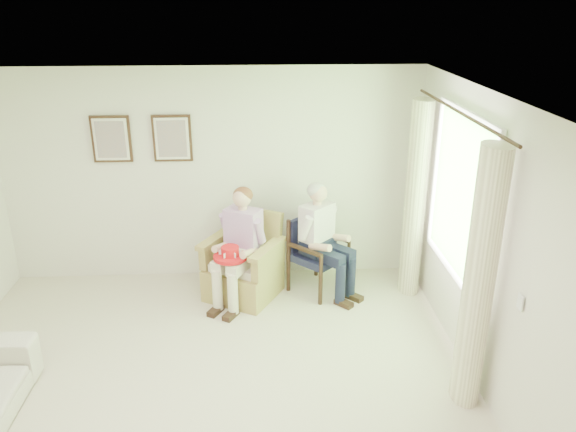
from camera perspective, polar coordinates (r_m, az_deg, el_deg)
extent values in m
plane|color=beige|center=(5.05, -9.13, -20.11)|extent=(5.50, 5.50, 0.00)
cube|color=silver|center=(6.84, -7.60, 4.03)|extent=(5.00, 0.04, 2.60)
cube|color=silver|center=(4.69, 21.93, -5.84)|extent=(0.04, 5.50, 2.60)
cube|color=white|center=(3.86, -11.42, 10.17)|extent=(5.00, 5.50, 0.02)
cube|color=#2D6B23|center=(5.60, 17.12, 1.99)|extent=(0.02, 1.40, 1.50)
cube|color=white|center=(5.40, 17.92, 9.80)|extent=(0.04, 1.52, 0.06)
cube|color=white|center=(5.90, 16.20, -5.17)|extent=(0.04, 1.52, 0.06)
cylinder|color=#382114|center=(5.37, 17.03, 10.05)|extent=(0.03, 2.50, 0.03)
cylinder|color=#F3EABE|center=(4.87, 18.82, -6.36)|extent=(0.34, 0.34, 2.30)
cylinder|color=#F3EABE|center=(6.57, 12.81, 1.56)|extent=(0.34, 0.34, 2.30)
cube|color=#382114|center=(6.87, -17.50, 7.47)|extent=(0.45, 0.03, 0.55)
cube|color=silver|center=(6.85, -17.54, 7.42)|extent=(0.39, 0.01, 0.49)
cube|color=tan|center=(6.84, -17.56, 7.41)|extent=(0.33, 0.01, 0.43)
cube|color=#382114|center=(6.73, -11.68, 7.74)|extent=(0.45, 0.03, 0.55)
cube|color=silver|center=(6.71, -11.70, 7.70)|extent=(0.39, 0.01, 0.49)
cube|color=tan|center=(6.70, -11.71, 7.68)|extent=(0.33, 0.01, 0.43)
cube|color=tan|center=(6.69, -4.56, -6.54)|extent=(0.74, 0.72, 0.39)
cube|color=beige|center=(6.56, -4.62, -4.82)|extent=(0.57, 0.55, 0.09)
cube|color=tan|center=(6.75, -4.63, -1.54)|extent=(0.68, 0.21, 0.58)
cube|color=tan|center=(6.56, -7.62, -3.96)|extent=(0.09, 0.66, 0.28)
cube|color=tan|center=(6.54, -1.66, -3.86)|extent=(0.09, 0.66, 0.28)
cylinder|color=black|center=(6.57, 1.01, -7.02)|extent=(0.05, 0.05, 0.39)
cylinder|color=black|center=(6.63, 5.61, -6.87)|extent=(0.05, 0.05, 0.39)
cylinder|color=black|center=(7.01, 0.72, -5.09)|extent=(0.05, 0.05, 0.39)
cylinder|color=black|center=(7.06, 5.03, -4.97)|extent=(0.05, 0.05, 0.39)
cube|color=#1A1C3A|center=(6.70, 3.13, -4.15)|extent=(0.51, 0.49, 0.09)
cube|color=#1A1C3A|center=(6.82, 2.96, -1.48)|extent=(0.48, 0.06, 0.44)
cube|color=beige|center=(6.49, -4.66, -3.57)|extent=(0.40, 0.26, 0.16)
cube|color=#C692CF|center=(6.40, -4.73, -1.23)|extent=(0.39, 0.24, 0.46)
sphere|color=#DDAD8E|center=(6.25, -4.84, 1.87)|extent=(0.21, 0.21, 0.21)
ellipsoid|color=brown|center=(6.27, -4.84, 2.16)|extent=(0.22, 0.22, 0.18)
cube|color=beige|center=(6.32, -5.60, -4.85)|extent=(0.14, 0.44, 0.13)
cube|color=beige|center=(6.31, -3.78, -4.82)|extent=(0.14, 0.44, 0.13)
cylinder|color=beige|center=(6.26, -5.58, -7.82)|extent=(0.12, 0.12, 0.49)
cylinder|color=beige|center=(6.26, -3.74, -7.79)|extent=(0.12, 0.12, 0.49)
cube|color=#171A33|center=(6.64, 3.16, -2.95)|extent=(0.40, 0.26, 0.16)
cube|color=white|center=(6.55, 3.19, -0.64)|extent=(0.39, 0.24, 0.46)
sphere|color=#DDAD8E|center=(6.41, 3.26, 2.39)|extent=(0.21, 0.21, 0.21)
ellipsoid|color=#B7B2AD|center=(6.42, 3.25, 2.67)|extent=(0.22, 0.22, 0.18)
cube|color=#171A33|center=(6.45, 2.47, -4.18)|extent=(0.14, 0.44, 0.13)
cube|color=#171A33|center=(6.48, 4.24, -4.13)|extent=(0.14, 0.44, 0.13)
cylinder|color=#171A33|center=(6.40, 2.60, -7.08)|extent=(0.12, 0.12, 0.49)
cylinder|color=#171A33|center=(6.42, 4.39, -7.02)|extent=(0.12, 0.12, 0.49)
cylinder|color=red|center=(6.25, -5.88, -4.14)|extent=(0.38, 0.38, 0.04)
cylinder|color=red|center=(6.23, -5.90, -3.64)|extent=(0.20, 0.20, 0.12)
cube|color=white|center=(6.22, -4.94, -3.63)|extent=(0.05, 0.01, 0.05)
cube|color=white|center=(6.30, -5.39, -3.29)|extent=(0.03, 0.04, 0.05)
cube|color=white|center=(6.31, -6.34, -3.30)|extent=(0.03, 0.04, 0.05)
cube|color=white|center=(6.23, -6.85, -3.66)|extent=(0.04, 0.01, 0.05)
cube|color=white|center=(6.15, -6.42, -4.01)|extent=(0.03, 0.04, 0.05)
cube|color=white|center=(6.14, -5.45, -3.99)|extent=(0.03, 0.04, 0.05)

